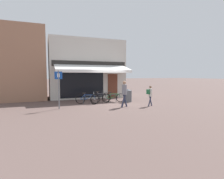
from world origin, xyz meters
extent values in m
plane|color=brown|center=(0.00, 0.00, 0.00)|extent=(160.00, 160.00, 0.00)
cube|color=beige|center=(-0.97, 4.32, 2.55)|extent=(6.52, 3.00, 5.10)
cube|color=black|center=(-1.69, 2.81, 1.25)|extent=(3.59, 0.04, 2.20)
cube|color=#5B2D1E|center=(0.98, 2.81, 1.05)|extent=(0.90, 0.04, 2.10)
cube|color=#282623|center=(-0.97, 2.80, 2.94)|extent=(6.20, 0.06, 0.44)
cube|color=white|center=(-0.97, 1.92, 2.61)|extent=(5.87, 1.82, 0.50)
cube|color=white|center=(-0.97, 1.01, 2.29)|extent=(5.87, 0.03, 0.20)
cube|color=#9E7056|center=(-7.91, 4.82, 2.91)|extent=(6.96, 4.00, 5.82)
cylinder|color=#47494F|center=(-0.88, 0.52, 0.55)|extent=(2.59, 0.04, 0.04)
cylinder|color=#47494F|center=(-2.12, 0.52, 0.28)|extent=(0.04, 0.04, 0.55)
cylinder|color=#47494F|center=(0.37, 0.52, 0.28)|extent=(0.04, 0.04, 0.55)
torus|color=black|center=(-1.30, 0.29, 0.33)|extent=(0.67, 0.30, 0.66)
cylinder|color=#9E9EA3|center=(-1.30, 0.29, 0.33)|extent=(0.09, 0.09, 0.08)
torus|color=black|center=(-2.32, 0.57, 0.33)|extent=(0.67, 0.30, 0.66)
cylinder|color=#9E9EA3|center=(-2.32, 0.57, 0.33)|extent=(0.09, 0.09, 0.08)
cylinder|color=#1E4793|center=(-1.69, 0.38, 0.47)|extent=(0.56, 0.23, 0.35)
cylinder|color=#1E4793|center=(-1.74, 0.37, 0.64)|extent=(0.63, 0.20, 0.05)
cylinder|color=#1E4793|center=(-2.01, 0.47, 0.48)|extent=(0.13, 0.07, 0.34)
cylinder|color=#1E4793|center=(-2.14, 0.52, 0.32)|extent=(0.37, 0.13, 0.05)
cylinder|color=#1E4793|center=(-2.19, 0.51, 0.49)|extent=(0.30, 0.16, 0.34)
cylinder|color=#1E4793|center=(-1.37, 0.29, 0.48)|extent=(0.16, 0.05, 0.32)
cylinder|color=#9E9EA3|center=(-2.07, 0.45, 0.69)|extent=(0.06, 0.03, 0.11)
cube|color=black|center=(-2.09, 0.45, 0.76)|extent=(0.26, 0.17, 0.06)
cylinder|color=#9E9EA3|center=(-1.43, 0.27, 0.70)|extent=(0.04, 0.05, 0.14)
cylinder|color=#9E9EA3|center=(-1.43, 0.27, 0.77)|extent=(0.16, 0.51, 0.10)
torus|color=black|center=(-0.44, 0.46, 0.36)|extent=(0.68, 0.36, 0.73)
cylinder|color=#9E9EA3|center=(-0.44, 0.46, 0.36)|extent=(0.09, 0.08, 0.07)
torus|color=black|center=(-1.44, 0.00, 0.36)|extent=(0.68, 0.36, 0.73)
cylinder|color=#9E9EA3|center=(-1.44, 0.00, 0.36)|extent=(0.09, 0.08, 0.07)
cylinder|color=black|center=(-0.82, 0.29, 0.53)|extent=(0.57, 0.29, 0.39)
cylinder|color=black|center=(-0.86, 0.27, 0.71)|extent=(0.63, 0.32, 0.05)
cylinder|color=black|center=(-1.13, 0.14, 0.53)|extent=(0.12, 0.08, 0.38)
cylinder|color=black|center=(-1.27, 0.08, 0.36)|extent=(0.37, 0.20, 0.05)
cylinder|color=black|center=(-1.31, 0.06, 0.54)|extent=(0.31, 0.17, 0.38)
cylinder|color=black|center=(-0.50, 0.44, 0.54)|extent=(0.15, 0.09, 0.35)
cylinder|color=#9E9EA3|center=(-1.18, 0.12, 0.77)|extent=(0.06, 0.04, 0.11)
cube|color=black|center=(-1.20, 0.12, 0.84)|extent=(0.26, 0.19, 0.05)
cylinder|color=#9E9EA3|center=(-0.55, 0.42, 0.78)|extent=(0.04, 0.04, 0.14)
cylinder|color=#9E9EA3|center=(-0.55, 0.42, 0.85)|extent=(0.24, 0.48, 0.03)
torus|color=black|center=(0.62, 0.30, 0.33)|extent=(0.66, 0.17, 0.66)
cylinder|color=#9E9EA3|center=(0.62, 0.30, 0.33)|extent=(0.08, 0.07, 0.08)
torus|color=black|center=(-0.46, 0.41, 0.33)|extent=(0.66, 0.17, 0.66)
cylinder|color=#9E9EA3|center=(-0.46, 0.41, 0.33)|extent=(0.08, 0.07, 0.08)
cylinder|color=#23703D|center=(0.21, 0.33, 0.47)|extent=(0.60, 0.13, 0.35)
cylinder|color=#23703D|center=(0.16, 0.32, 0.64)|extent=(0.67, 0.10, 0.05)
cylinder|color=#23703D|center=(-0.13, 0.36, 0.48)|extent=(0.13, 0.07, 0.34)
cylinder|color=#23703D|center=(-0.27, 0.40, 0.32)|extent=(0.38, 0.07, 0.05)
cylinder|color=#23703D|center=(-0.31, 0.38, 0.48)|extent=(0.32, 0.10, 0.34)
cylinder|color=#23703D|center=(0.56, 0.29, 0.48)|extent=(0.16, 0.05, 0.32)
cylinder|color=#9E9EA3|center=(-0.18, 0.35, 0.69)|extent=(0.06, 0.03, 0.11)
cube|color=black|center=(-0.20, 0.34, 0.76)|extent=(0.25, 0.13, 0.06)
cylinder|color=#9E9EA3|center=(0.50, 0.28, 0.70)|extent=(0.03, 0.04, 0.14)
cylinder|color=#9E9EA3|center=(0.50, 0.27, 0.77)|extent=(0.08, 0.52, 0.07)
cylinder|color=#282D47|center=(0.14, -1.52, 0.40)|extent=(0.33, 0.13, 0.82)
cylinder|color=#282D47|center=(-0.07, -1.71, 0.40)|extent=(0.33, 0.13, 0.82)
cylinder|color=gray|center=(0.04, -1.62, 1.10)|extent=(0.34, 0.34, 0.63)
sphere|color=#A87A5B|center=(0.04, -1.62, 1.55)|extent=(0.21, 0.21, 0.21)
cylinder|color=gray|center=(-0.04, -1.81, 1.10)|extent=(0.28, 0.16, 0.55)
cylinder|color=gray|center=(0.07, -1.43, 1.25)|extent=(0.20, 0.18, 0.27)
cylinder|color=#A87A5B|center=(0.10, -1.43, 1.33)|extent=(0.11, 0.17, 0.42)
cube|color=black|center=(0.09, -1.47, 1.53)|extent=(0.03, 0.07, 0.14)
cylinder|color=#282D47|center=(1.83, -1.85, 0.32)|extent=(0.26, 0.10, 0.65)
cylinder|color=#282D47|center=(1.66, -1.99, 0.32)|extent=(0.26, 0.10, 0.65)
cylinder|color=beige|center=(1.75, -1.92, 0.88)|extent=(0.25, 0.25, 0.50)
sphere|color=brown|center=(1.75, -1.92, 1.24)|extent=(0.17, 0.17, 0.17)
cylinder|color=beige|center=(1.69, -2.06, 0.88)|extent=(0.22, 0.12, 0.44)
cylinder|color=beige|center=(1.81, -1.78, 0.88)|extent=(0.22, 0.12, 0.44)
cube|color=#23663D|center=(1.56, -1.94, 0.94)|extent=(0.16, 0.21, 0.30)
cylinder|color=#515459|center=(1.19, 0.20, 0.43)|extent=(0.57, 0.57, 0.86)
cone|color=#33353A|center=(1.19, 0.20, 0.92)|extent=(0.59, 0.59, 0.11)
cylinder|color=slate|center=(-3.84, -0.78, 1.14)|extent=(0.07, 0.07, 2.28)
cube|color=#14429E|center=(-3.84, -0.79, 2.00)|extent=(0.44, 0.02, 0.44)
cube|color=white|center=(-3.84, -0.80, 2.00)|extent=(0.14, 0.01, 0.22)
camera|label=1|loc=(-4.61, -11.48, 2.03)|focal=28.00mm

